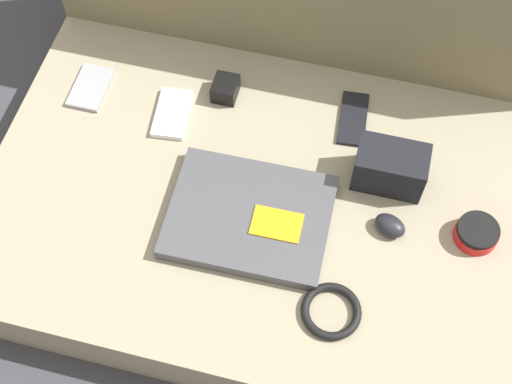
# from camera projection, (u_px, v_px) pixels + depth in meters

# --- Properties ---
(ground_plane) EXTENTS (8.00, 8.00, 0.00)m
(ground_plane) POSITION_uv_depth(u_px,v_px,m) (256.00, 227.00, 1.44)
(ground_plane) COLOR #38383D
(couch_seat) EXTENTS (1.02, 0.68, 0.12)m
(couch_seat) POSITION_uv_depth(u_px,v_px,m) (256.00, 213.00, 1.38)
(couch_seat) COLOR gray
(couch_seat) RESTS_ON ground_plane
(laptop) EXTENTS (0.30, 0.23, 0.03)m
(laptop) POSITION_uv_depth(u_px,v_px,m) (251.00, 217.00, 1.29)
(laptop) COLOR #47474C
(laptop) RESTS_ON couch_seat
(computer_mouse) EXTENTS (0.07, 0.06, 0.03)m
(computer_mouse) POSITION_uv_depth(u_px,v_px,m) (390.00, 225.00, 1.28)
(computer_mouse) COLOR black
(computer_mouse) RESTS_ON couch_seat
(speaker_puck) EXTENTS (0.08, 0.08, 0.03)m
(speaker_puck) POSITION_uv_depth(u_px,v_px,m) (477.00, 233.00, 1.27)
(speaker_puck) COLOR red
(speaker_puck) RESTS_ON couch_seat
(phone_silver) EXTENTS (0.07, 0.11, 0.01)m
(phone_silver) POSITION_uv_depth(u_px,v_px,m) (91.00, 87.00, 1.45)
(phone_silver) COLOR #99999E
(phone_silver) RESTS_ON couch_seat
(phone_black) EXTENTS (0.06, 0.13, 0.01)m
(phone_black) POSITION_uv_depth(u_px,v_px,m) (353.00, 119.00, 1.41)
(phone_black) COLOR black
(phone_black) RESTS_ON couch_seat
(phone_small) EXTENTS (0.08, 0.12, 0.01)m
(phone_small) POSITION_uv_depth(u_px,v_px,m) (172.00, 114.00, 1.42)
(phone_small) COLOR silver
(phone_small) RESTS_ON couch_seat
(camera_pouch) EXTENTS (0.13, 0.08, 0.09)m
(camera_pouch) POSITION_uv_depth(u_px,v_px,m) (390.00, 167.00, 1.31)
(camera_pouch) COLOR black
(camera_pouch) RESTS_ON couch_seat
(charger_brick) EXTENTS (0.05, 0.06, 0.04)m
(charger_brick) POSITION_uv_depth(u_px,v_px,m) (225.00, 89.00, 1.43)
(charger_brick) COLOR black
(charger_brick) RESTS_ON couch_seat
(cable_coil) EXTENTS (0.10, 0.10, 0.01)m
(cable_coil) POSITION_uv_depth(u_px,v_px,m) (331.00, 311.00, 1.21)
(cable_coil) COLOR black
(cable_coil) RESTS_ON couch_seat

